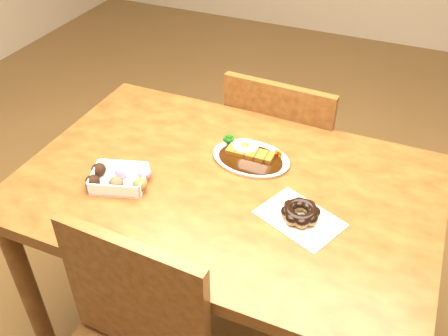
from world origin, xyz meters
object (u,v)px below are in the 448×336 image
at_px(katsu_curry_plate, 250,156).
at_px(pon_de_ring, 300,213).
at_px(table, 226,208).
at_px(donut_box, 119,178).
at_px(chair_far, 284,159).

xyz_separation_m(katsu_curry_plate, pon_de_ring, (0.22, -0.20, 0.01)).
relative_size(table, pon_de_ring, 4.74).
distance_m(table, pon_de_ring, 0.27).
bearing_deg(table, donut_box, -155.78).
distance_m(donut_box, pon_de_ring, 0.52).
height_order(katsu_curry_plate, donut_box, katsu_curry_plate).
distance_m(table, donut_box, 0.33).
bearing_deg(chair_far, table, 89.99).
bearing_deg(katsu_curry_plate, donut_box, -139.23).
bearing_deg(pon_de_ring, chair_far, 109.77).
bearing_deg(table, chair_far, 87.30).
bearing_deg(donut_box, chair_far, 65.18).
xyz_separation_m(table, chair_far, (0.03, 0.53, -0.17)).
height_order(table, donut_box, donut_box).
bearing_deg(katsu_curry_plate, table, -99.36).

